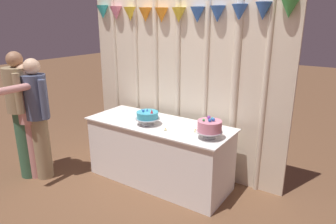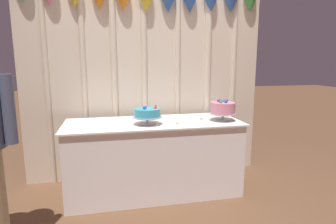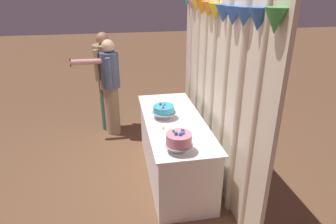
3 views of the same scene
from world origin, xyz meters
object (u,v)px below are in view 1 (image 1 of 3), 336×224
at_px(cake_display_nearleft, 147,116).
at_px(guest_man_pink_jacket, 22,111).
at_px(tealight_near_left, 195,131).
at_px(guest_girl_blue_dress, 29,116).
at_px(guest_man_dark_suit, 38,114).
at_px(tealight_far_left, 165,130).
at_px(cake_table, 159,152).
at_px(cake_display_nearright, 210,127).

bearing_deg(cake_display_nearleft, guest_man_pink_jacket, -153.38).
distance_m(tealight_near_left, guest_girl_blue_dress, 2.10).
bearing_deg(cake_display_nearleft, guest_man_dark_suit, -152.62).
bearing_deg(guest_man_dark_suit, guest_girl_blue_dress, -160.06).
bearing_deg(cake_display_nearleft, tealight_near_left, 8.86).
distance_m(tealight_near_left, guest_man_dark_suit, 1.97).
distance_m(cake_display_nearleft, tealight_far_left, 0.32).
xyz_separation_m(guest_man_pink_jacket, guest_man_dark_suit, (0.20, 0.08, -0.03)).
xyz_separation_m(tealight_far_left, guest_man_pink_jacket, (-1.73, -0.66, 0.10)).
bearing_deg(cake_table, guest_girl_blue_dress, -150.95).
bearing_deg(guest_girl_blue_dress, cake_table, 29.05).
xyz_separation_m(cake_table, tealight_near_left, (0.52, -0.02, 0.40)).
distance_m(tealight_near_left, guest_man_pink_jacket, 2.19).
bearing_deg(guest_man_dark_suit, cake_display_nearright, 17.68).
height_order(cake_display_nearleft, guest_man_dark_suit, guest_man_dark_suit).
xyz_separation_m(cake_display_nearright, guest_girl_blue_dress, (-2.16, -0.69, -0.08)).
height_order(cake_table, guest_girl_blue_dress, guest_girl_blue_dress).
bearing_deg(guest_man_pink_jacket, guest_man_dark_suit, 21.79).
bearing_deg(cake_display_nearleft, tealight_far_left, -10.62).
relative_size(cake_display_nearleft, cake_display_nearright, 1.07).
distance_m(cake_display_nearright, tealight_far_left, 0.53).
xyz_separation_m(cake_display_nearleft, guest_man_pink_jacket, (-1.43, -0.72, 0.00)).
xyz_separation_m(tealight_far_left, tealight_near_left, (0.31, 0.15, 0.00)).
relative_size(guest_man_pink_jacket, guest_girl_blue_dress, 1.10).
xyz_separation_m(cake_display_nearleft, tealight_near_left, (0.60, 0.09, -0.10)).
bearing_deg(tealight_near_left, guest_man_pink_jacket, -158.26).
bearing_deg(guest_man_dark_suit, tealight_far_left, 20.85).
relative_size(cake_table, tealight_near_left, 44.41).
height_order(tealight_far_left, guest_man_dark_suit, guest_man_dark_suit).
height_order(cake_display_nearright, tealight_near_left, cake_display_nearright).
bearing_deg(tealight_near_left, guest_girl_blue_dress, -158.37).
relative_size(cake_table, cake_display_nearleft, 6.15).
height_order(tealight_near_left, guest_man_pink_jacket, guest_man_pink_jacket).
height_order(cake_display_nearright, guest_man_dark_suit, guest_man_dark_suit).
xyz_separation_m(cake_display_nearright, tealight_far_left, (-0.52, -0.07, -0.12)).
xyz_separation_m(cake_table, guest_girl_blue_dress, (-1.43, -0.79, 0.44)).
distance_m(tealight_far_left, guest_man_dark_suit, 1.63).
bearing_deg(tealight_near_left, tealight_far_left, -154.04).
relative_size(cake_display_nearright, tealight_far_left, 7.18).
distance_m(cake_table, tealight_near_left, 0.66).
relative_size(cake_display_nearright, guest_man_dark_suit, 0.18).
distance_m(cake_display_nearleft, guest_girl_blue_dress, 1.51).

